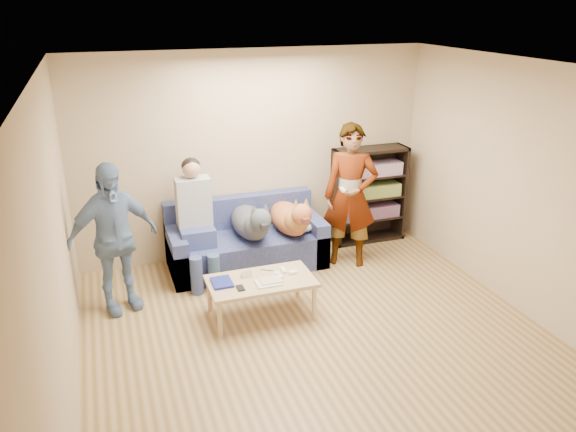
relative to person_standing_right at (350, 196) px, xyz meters
name	(u,v)px	position (x,y,z in m)	size (l,w,h in m)	color
ground	(329,352)	(-0.99, -1.73, -0.89)	(5.00, 5.00, 0.00)	olive
ceiling	(338,72)	(-0.99, -1.73, 1.71)	(5.00, 5.00, 0.00)	white
wall_back	(254,155)	(-0.99, 0.77, 0.41)	(4.50, 4.50, 0.00)	tan
wall_front	(543,413)	(-0.99, -4.23, 0.41)	(4.50, 4.50, 0.00)	tan
wall_left	(56,263)	(-3.24, -1.73, 0.41)	(5.00, 5.00, 0.00)	tan
wall_right	(542,198)	(1.26, -1.73, 0.41)	(5.00, 5.00, 0.00)	tan
blanket	(300,226)	(-0.57, 0.20, -0.40)	(0.36, 0.30, 0.12)	#B7B6BC
person_standing_right	(350,196)	(0.00, 0.00, 0.00)	(0.65, 0.43, 1.78)	gray
person_standing_left	(113,239)	(-2.81, -0.23, -0.07)	(0.96, 0.40, 1.64)	#6E82B1
held_controller	(343,190)	(-0.20, -0.20, 0.17)	(0.04, 0.12, 0.03)	white
notebook_blue	(222,282)	(-1.81, -0.82, -0.46)	(0.20, 0.26, 0.03)	navy
papers	(268,282)	(-1.36, -0.97, -0.46)	(0.26, 0.20, 0.01)	silver
magazine	(271,280)	(-1.33, -0.95, -0.45)	(0.22, 0.17, 0.01)	#C0BB99
camera_silver	(247,274)	(-1.53, -0.75, -0.45)	(0.11, 0.06, 0.05)	silver
controller_a	(283,270)	(-1.13, -0.77, -0.46)	(0.04, 0.13, 0.03)	white
controller_b	(293,272)	(-1.05, -0.85, -0.46)	(0.09, 0.06, 0.03)	white
headphone_cup_a	(280,277)	(-1.21, -0.89, -0.46)	(0.07, 0.07, 0.02)	silver
headphone_cup_b	(277,273)	(-1.21, -0.81, -0.46)	(0.07, 0.07, 0.02)	silver
pen_orange	(263,287)	(-1.43, -1.03, -0.47)	(0.01, 0.01, 0.14)	orange
pen_black	(267,270)	(-1.29, -0.69, -0.47)	(0.01, 0.01, 0.14)	black
wallet	(240,288)	(-1.66, -0.99, -0.46)	(0.07, 0.12, 0.01)	black
sofa	(246,244)	(-1.24, 0.36, -0.61)	(1.90, 0.85, 0.82)	#515B93
person_seated	(196,216)	(-1.86, 0.24, -0.12)	(0.40, 0.73, 1.47)	#39477E
dog_gray	(251,222)	(-1.21, 0.18, -0.26)	(0.40, 1.25, 0.58)	#45454E
dog_tan	(291,218)	(-0.71, 0.16, -0.26)	(0.40, 1.16, 0.58)	#B45D37
coffee_table	(261,284)	(-1.41, -0.87, -0.52)	(1.10, 0.60, 0.42)	tan
bookshelf	(368,193)	(0.56, 0.60, -0.21)	(1.00, 0.34, 1.30)	black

